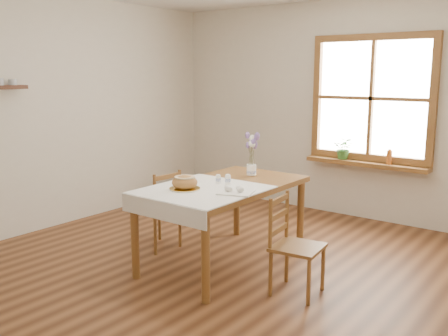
{
  "coord_description": "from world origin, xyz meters",
  "views": [
    {
      "loc": [
        2.68,
        -3.2,
        1.75
      ],
      "look_at": [
        0.0,
        0.3,
        0.9
      ],
      "focal_mm": 40.0,
      "sensor_mm": 36.0,
      "label": 1
    }
  ],
  "objects_px": {
    "dining_table": "(224,193)",
    "chair_left": "(157,209)",
    "chair_right": "(298,246)",
    "bread_plate": "(185,189)",
    "flower_vase": "(251,171)"
  },
  "relations": [
    {
      "from": "dining_table",
      "to": "chair_left",
      "type": "distance_m",
      "value": 0.84
    },
    {
      "from": "chair_left",
      "to": "chair_right",
      "type": "xyz_separation_m",
      "value": [
        1.65,
        -0.09,
        -0.0
      ]
    },
    {
      "from": "dining_table",
      "to": "bread_plate",
      "type": "relative_size",
      "value": 6.24
    },
    {
      "from": "dining_table",
      "to": "bread_plate",
      "type": "xyz_separation_m",
      "value": [
        -0.11,
        -0.4,
        0.1
      ]
    },
    {
      "from": "chair_right",
      "to": "bread_plate",
      "type": "bearing_deg",
      "value": 97.22
    },
    {
      "from": "dining_table",
      "to": "bread_plate",
      "type": "bearing_deg",
      "value": -105.72
    },
    {
      "from": "chair_left",
      "to": "flower_vase",
      "type": "distance_m",
      "value": 1.03
    },
    {
      "from": "chair_right",
      "to": "bread_plate",
      "type": "distance_m",
      "value": 1.07
    },
    {
      "from": "flower_vase",
      "to": "chair_right",
      "type": "bearing_deg",
      "value": -35.5
    },
    {
      "from": "bread_plate",
      "to": "flower_vase",
      "type": "distance_m",
      "value": 0.87
    },
    {
      "from": "chair_left",
      "to": "chair_right",
      "type": "height_order",
      "value": "chair_left"
    },
    {
      "from": "bread_plate",
      "to": "chair_right",
      "type": "bearing_deg",
      "value": 14.06
    },
    {
      "from": "chair_left",
      "to": "chair_right",
      "type": "bearing_deg",
      "value": 92.28
    },
    {
      "from": "chair_left",
      "to": "chair_right",
      "type": "distance_m",
      "value": 1.66
    },
    {
      "from": "dining_table",
      "to": "chair_left",
      "type": "xyz_separation_m",
      "value": [
        -0.8,
        -0.07,
        -0.27
      ]
    }
  ]
}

